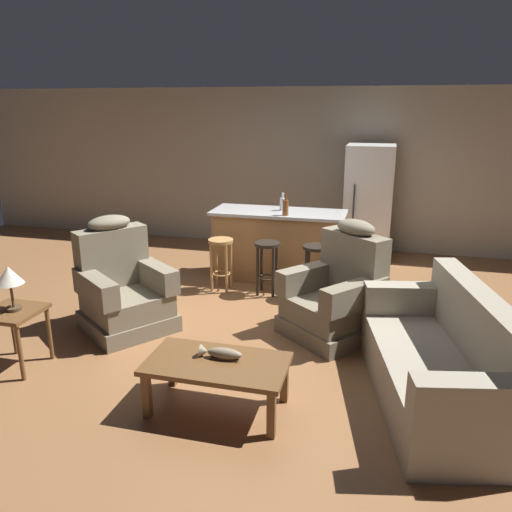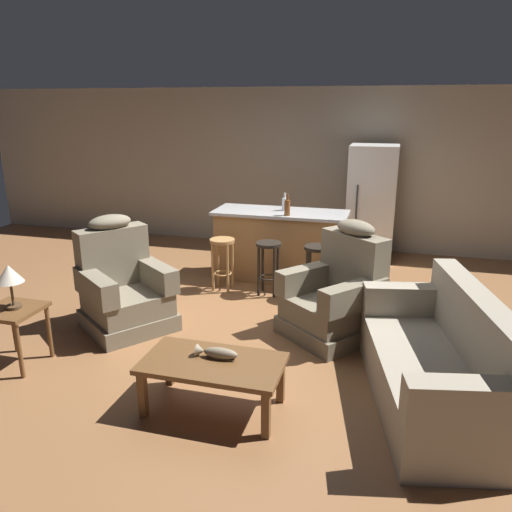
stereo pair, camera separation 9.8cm
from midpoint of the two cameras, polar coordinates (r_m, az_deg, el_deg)
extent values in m
plane|color=brown|center=(5.77, -0.79, -6.82)|extent=(12.00, 12.00, 0.00)
cube|color=#A89E89|center=(8.40, 4.83, 9.87)|extent=(12.00, 0.05, 2.60)
cube|color=brown|center=(3.97, -5.22, -12.17)|extent=(1.10, 0.60, 0.04)
cube|color=brown|center=(4.06, -13.09, -15.27)|extent=(0.06, 0.06, 0.38)
cube|color=brown|center=(3.76, 0.99, -17.65)|extent=(0.06, 0.06, 0.38)
cube|color=brown|center=(4.43, -10.22, -12.17)|extent=(0.06, 0.06, 0.38)
cube|color=brown|center=(4.16, 2.57, -13.99)|extent=(0.06, 0.06, 0.38)
cube|color=#4C3823|center=(3.99, -4.31, -11.56)|extent=(0.22, 0.07, 0.01)
ellipsoid|color=gray|center=(3.97, -4.32, -11.06)|extent=(0.28, 0.09, 0.09)
cone|color=gray|center=(4.02, -6.66, -10.74)|extent=(0.06, 0.10, 0.10)
cube|color=#9E937F|center=(4.42, 18.70, -14.30)|extent=(1.22, 2.03, 0.20)
cube|color=#9E937F|center=(4.32, 18.97, -11.90)|extent=(1.22, 2.03, 0.22)
cube|color=#9E937F|center=(4.26, 23.60, -7.28)|extent=(0.59, 1.90, 0.52)
cube|color=#9E937F|center=(3.50, 23.28, -14.87)|extent=(0.86, 0.37, 0.28)
cube|color=#9E937F|center=(4.96, 16.57, -4.67)|extent=(0.86, 0.37, 0.28)
cube|color=#756B56|center=(5.60, -14.85, -7.17)|extent=(1.18, 1.18, 0.18)
cube|color=#756B56|center=(5.52, -15.01, -5.18)|extent=(1.09, 1.08, 0.24)
cube|color=#756B56|center=(5.64, -16.60, -0.10)|extent=(0.65, 0.75, 0.64)
ellipsoid|color=#756B56|center=(5.55, -16.93, 3.65)|extent=(0.49, 0.53, 0.16)
cube|color=#756B56|center=(5.55, -12.02, -2.11)|extent=(0.75, 0.62, 0.26)
cube|color=#756B56|center=(5.31, -18.37, -3.51)|extent=(0.75, 0.62, 0.26)
cube|color=#756B56|center=(5.33, 7.97, -8.03)|extent=(1.18, 1.18, 0.18)
cube|color=#756B56|center=(5.25, 8.06, -5.95)|extent=(1.09, 1.10, 0.24)
cube|color=#756B56|center=(5.30, 10.59, -0.77)|extent=(0.74, 0.67, 0.64)
ellipsoid|color=#756B56|center=(5.20, 10.82, 3.22)|extent=(0.52, 0.50, 0.16)
cube|color=#756B56|center=(4.93, 10.68, -4.49)|extent=(0.65, 0.73, 0.26)
cube|color=#756B56|center=(5.37, 5.57, -2.46)|extent=(0.65, 0.73, 0.26)
cube|color=brown|center=(5.02, -26.60, -5.75)|extent=(0.48, 0.48, 0.04)
cylinder|color=brown|center=(4.87, -25.87, -9.95)|extent=(0.04, 0.04, 0.52)
cylinder|color=brown|center=(5.39, -26.48, -7.46)|extent=(0.04, 0.04, 0.52)
cylinder|color=brown|center=(5.15, -23.05, -8.14)|extent=(0.04, 0.04, 0.52)
cylinder|color=#4C3823|center=(5.01, -26.44, -5.39)|extent=(0.14, 0.14, 0.03)
cylinder|color=#4C3823|center=(4.96, -26.62, -4.05)|extent=(0.02, 0.02, 0.22)
cone|color=beige|center=(4.91, -26.91, -1.98)|extent=(0.24, 0.24, 0.16)
cube|color=#9E7042|center=(6.86, 2.14, 1.10)|extent=(1.71, 0.63, 0.91)
cube|color=#B2B2B2|center=(6.74, 2.18, 4.98)|extent=(1.80, 0.70, 0.04)
cylinder|color=#A87A47|center=(6.38, -4.49, 1.74)|extent=(0.32, 0.32, 0.04)
torus|color=#A87A47|center=(6.50, -4.41, -2.00)|extent=(0.23, 0.23, 0.02)
cylinder|color=#A87A47|center=(6.42, -5.56, -1.36)|extent=(0.04, 0.04, 0.64)
cylinder|color=#A87A47|center=(6.35, -3.86, -1.50)|extent=(0.04, 0.04, 0.64)
cylinder|color=#A87A47|center=(6.59, -4.97, -0.83)|extent=(0.04, 0.04, 0.64)
cylinder|color=#A87A47|center=(6.53, -3.32, -0.97)|extent=(0.04, 0.04, 0.64)
cylinder|color=black|center=(6.21, 0.85, 1.38)|extent=(0.32, 0.32, 0.04)
torus|color=black|center=(6.34, 0.83, -2.45)|extent=(0.23, 0.23, 0.02)
cylinder|color=black|center=(6.24, -0.27, -1.80)|extent=(0.04, 0.04, 0.64)
cylinder|color=black|center=(6.20, 1.52, -1.95)|extent=(0.04, 0.04, 0.64)
cylinder|color=black|center=(6.43, 0.18, -1.25)|extent=(0.04, 0.04, 0.64)
cylinder|color=black|center=(6.38, 1.92, -1.39)|extent=(0.04, 0.04, 0.64)
cylinder|color=black|center=(6.10, 6.43, 0.99)|extent=(0.32, 0.32, 0.04)
torus|color=black|center=(6.24, 6.30, -2.90)|extent=(0.23, 0.23, 0.02)
cylinder|color=black|center=(6.12, 5.26, -2.25)|extent=(0.04, 0.04, 0.64)
cylinder|color=black|center=(6.10, 7.12, -2.40)|extent=(0.04, 0.04, 0.64)
cylinder|color=black|center=(6.31, 5.56, -1.67)|extent=(0.04, 0.04, 0.64)
cylinder|color=black|center=(6.29, 7.36, -1.81)|extent=(0.04, 0.04, 0.64)
cube|color=white|center=(7.79, 12.31, 5.86)|extent=(0.70, 0.66, 1.76)
cylinder|color=#333338|center=(7.44, 10.74, 6.13)|extent=(0.02, 0.02, 0.50)
cylinder|color=silver|center=(6.78, 2.64, 5.94)|extent=(0.08, 0.08, 0.17)
cylinder|color=silver|center=(6.76, 2.66, 6.94)|extent=(0.03, 0.03, 0.07)
cylinder|color=brown|center=(6.46, 2.95, 5.53)|extent=(0.08, 0.08, 0.20)
cylinder|color=brown|center=(6.43, 2.97, 6.77)|extent=(0.03, 0.03, 0.09)
camera|label=1|loc=(0.05, -90.52, -0.16)|focal=35.00mm
camera|label=2|loc=(0.05, 89.48, 0.16)|focal=35.00mm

